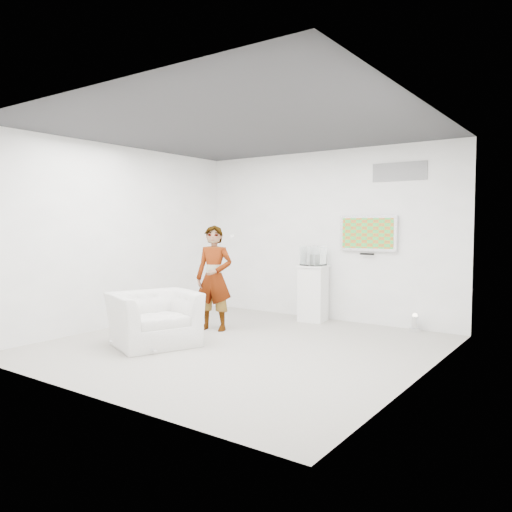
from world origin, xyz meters
name	(u,v)px	position (x,y,z in m)	size (l,w,h in m)	color
room	(240,239)	(0.00, 0.00, 1.50)	(5.01, 5.01, 3.00)	#A9A79B
tv	(368,233)	(0.85, 2.45, 1.55)	(1.00, 0.08, 0.60)	silver
logo_decal	(399,172)	(1.35, 2.49, 2.55)	(0.90, 0.02, 0.30)	slate
person	(214,278)	(-0.98, 0.60, 0.84)	(0.61, 0.40, 1.68)	white
armchair	(154,319)	(-1.04, -0.65, 0.37)	(1.14, 1.00, 0.74)	white
pedestal	(313,293)	(-0.05, 2.18, 0.49)	(0.48, 0.48, 0.98)	white
floor_uplight	(415,323)	(1.70, 2.34, 0.14)	(0.18, 0.18, 0.28)	white
vitrine	(313,256)	(-0.05, 2.18, 1.15)	(0.34, 0.34, 0.34)	white
console	(313,260)	(-0.05, 2.18, 1.08)	(0.04, 0.14, 0.19)	white
wii_remote	(232,236)	(-0.78, 0.82, 1.51)	(0.03, 0.13, 0.03)	white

